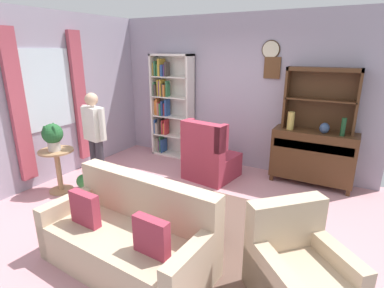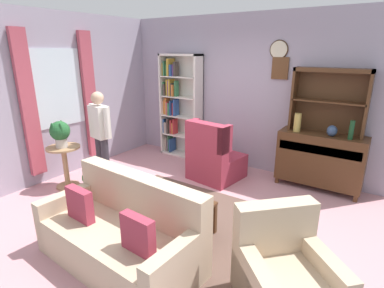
{
  "view_description": "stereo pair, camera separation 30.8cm",
  "coord_description": "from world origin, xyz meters",
  "views": [
    {
      "loc": [
        2.03,
        -3.22,
        2.19
      ],
      "look_at": [
        0.1,
        0.2,
        0.95
      ],
      "focal_mm": 28.23,
      "sensor_mm": 36.0,
      "label": 1
    },
    {
      "loc": [
        2.29,
        -3.06,
        2.19
      ],
      "look_at": [
        0.1,
        0.2,
        0.95
      ],
      "focal_mm": 28.23,
      "sensor_mm": 36.0,
      "label": 2
    }
  ],
  "objects": [
    {
      "name": "vase_round",
      "position": [
        1.59,
        1.79,
        1.01
      ],
      "size": [
        0.15,
        0.15,
        0.17
      ],
      "primitive_type": "ellipsoid",
      "color": "#33476B",
      "rests_on": "sideboard"
    },
    {
      "name": "couch_floral",
      "position": [
        0.14,
        -1.19,
        0.31
      ],
      "size": [
        1.85,
        0.96,
        0.9
      ],
      "color": "#C6AD8E",
      "rests_on": "ground_plane"
    },
    {
      "name": "sideboard_hutch",
      "position": [
        1.46,
        1.97,
        1.56
      ],
      "size": [
        1.1,
        0.26,
        1.0
      ],
      "color": "#4C2D19",
      "rests_on": "sideboard"
    },
    {
      "name": "wingback_chair",
      "position": [
        -0.13,
        1.21,
        0.38
      ],
      "size": [
        0.88,
        0.9,
        1.05
      ],
      "color": "#A33347",
      "rests_on": "ground_plane"
    },
    {
      "name": "book_stack",
      "position": [
        0.24,
        -0.5,
        0.44
      ],
      "size": [
        0.15,
        0.14,
        0.05
      ],
      "color": "#B22D33",
      "rests_on": "coffee_table"
    },
    {
      "name": "wall_left",
      "position": [
        -2.52,
        -0.0,
        1.4
      ],
      "size": [
        0.16,
        4.2,
        2.8
      ],
      "color": "#A399AD",
      "rests_on": "ground_plane"
    },
    {
      "name": "wall_back",
      "position": [
        0.01,
        2.13,
        1.41
      ],
      "size": [
        5.0,
        0.09,
        2.8
      ],
      "color": "#A399AD",
      "rests_on": "ground_plane"
    },
    {
      "name": "armchair_floral",
      "position": [
        1.76,
        -0.82,
        0.29
      ],
      "size": [
        1.08,
        1.08,
        0.88
      ],
      "color": "#C6AD8E",
      "rests_on": "ground_plane"
    },
    {
      "name": "coffee_table",
      "position": [
        0.33,
        -0.42,
        0.35
      ],
      "size": [
        0.8,
        0.5,
        0.42
      ],
      "color": "#4C2D19",
      "rests_on": "ground_plane"
    },
    {
      "name": "bookshelf",
      "position": [
        -1.43,
        1.94,
        1.07
      ],
      "size": [
        0.9,
        0.3,
        2.1
      ],
      "color": "silver",
      "rests_on": "ground_plane"
    },
    {
      "name": "area_rug",
      "position": [
        0.2,
        -0.3,
        0.0
      ],
      "size": [
        2.53,
        2.18,
        0.01
      ],
      "primitive_type": "cube",
      "color": "brown",
      "rests_on": "ground_plane"
    },
    {
      "name": "bottle_wine",
      "position": [
        1.85,
        1.77,
        1.06
      ],
      "size": [
        0.07,
        0.07,
        0.28
      ],
      "primitive_type": "cylinder",
      "color": "#194223",
      "rests_on": "sideboard"
    },
    {
      "name": "potted_plant_small",
      "position": [
        -1.61,
        -0.26,
        0.18
      ],
      "size": [
        0.22,
        0.22,
        0.31
      ],
      "color": "beige",
      "rests_on": "ground_plane"
    },
    {
      "name": "person_reading",
      "position": [
        -1.55,
        0.01,
        0.91
      ],
      "size": [
        0.53,
        0.26,
        1.56
      ],
      "color": "#38333D",
      "rests_on": "ground_plane"
    },
    {
      "name": "plant_stand",
      "position": [
        -1.98,
        -0.41,
        0.43
      ],
      "size": [
        0.52,
        0.52,
        0.7
      ],
      "color": "#A87F56",
      "rests_on": "ground_plane"
    },
    {
      "name": "sideboard",
      "position": [
        1.46,
        1.86,
        0.51
      ],
      "size": [
        1.3,
        0.45,
        0.92
      ],
      "color": "#4C2D19",
      "rests_on": "ground_plane"
    },
    {
      "name": "potted_plant_large",
      "position": [
        -1.96,
        -0.44,
        0.95
      ],
      "size": [
        0.31,
        0.31,
        0.42
      ],
      "color": "beige",
      "rests_on": "plant_stand"
    },
    {
      "name": "vase_tall",
      "position": [
        1.07,
        1.78,
        1.07
      ],
      "size": [
        0.11,
        0.11,
        0.29
      ],
      "primitive_type": "cylinder",
      "color": "tan",
      "rests_on": "sideboard"
    },
    {
      "name": "ground_plane",
      "position": [
        0.0,
        0.0,
        -0.01
      ],
      "size": [
        5.4,
        4.6,
        0.02
      ],
      "primitive_type": "cube",
      "color": "#C68C93"
    }
  ]
}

